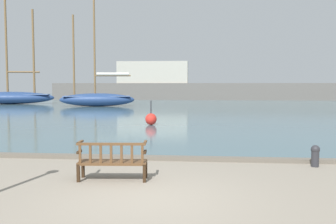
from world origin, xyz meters
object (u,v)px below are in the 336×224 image
object	(u,v)px
sailboat_far_starboard	(97,98)
sailboat_outer_starboard	(10,95)
park_bench	(113,161)
channel_buoy	(151,119)
mooring_bollard	(315,155)

from	to	relation	value
sailboat_far_starboard	sailboat_outer_starboard	bearing A→B (deg)	162.56
sailboat_far_starboard	sailboat_outer_starboard	xyz separation A→B (m)	(-11.18, 3.51, 0.10)
park_bench	sailboat_outer_starboard	distance (m)	37.94
sailboat_far_starboard	park_bench	bearing A→B (deg)	-73.16
sailboat_outer_starboard	channel_buoy	bearing A→B (deg)	-47.25
sailboat_outer_starboard	channel_buoy	xyz separation A→B (m)	(19.18, -20.75, -0.67)
park_bench	sailboat_far_starboard	distance (m)	30.07
sailboat_far_starboard	mooring_bollard	distance (m)	30.22
sailboat_far_starboard	channel_buoy	xyz separation A→B (m)	(8.00, -17.24, -0.57)
park_bench	sailboat_outer_starboard	xyz separation A→B (m)	(-19.90, 32.29, 0.60)
sailboat_outer_starboard	channel_buoy	distance (m)	28.27
sailboat_outer_starboard	mooring_bollard	bearing A→B (deg)	-50.41
sailboat_outer_starboard	mooring_bollard	world-z (taller)	sailboat_outer_starboard
park_bench	sailboat_outer_starboard	size ratio (longest dim) A/B	0.13
sailboat_outer_starboard	sailboat_far_starboard	bearing A→B (deg)	-17.44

